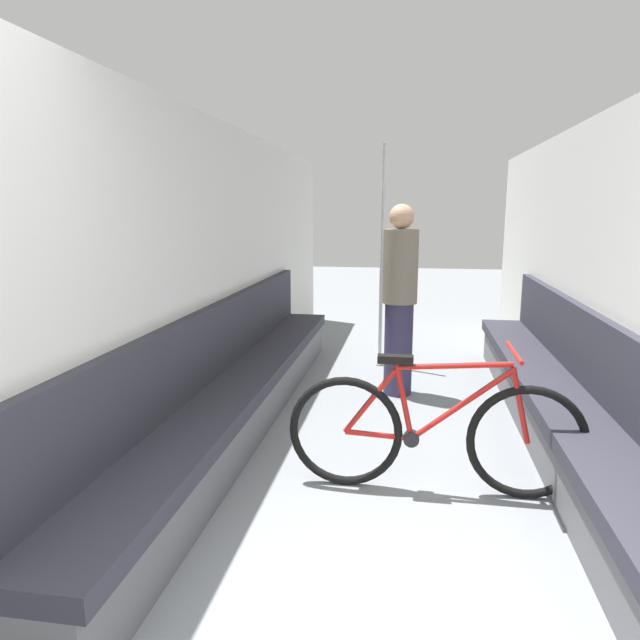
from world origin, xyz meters
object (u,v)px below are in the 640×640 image
(bench_seat_row_left, at_px, (239,390))
(bench_seat_row_right, at_px, (564,407))
(passenger_standing, at_px, (399,298))
(grab_pole_near, at_px, (382,261))
(bicycle, at_px, (434,433))

(bench_seat_row_left, height_order, bench_seat_row_right, same)
(bench_seat_row_right, height_order, passenger_standing, passenger_standing)
(bench_seat_row_left, xyz_separation_m, grab_pole_near, (0.93, 1.92, 0.80))
(bicycle, relative_size, grab_pole_near, 0.75)
(bench_seat_row_right, height_order, bicycle, bench_seat_row_right)
(bench_seat_row_right, relative_size, bicycle, 2.92)
(bench_seat_row_left, xyz_separation_m, bench_seat_row_right, (2.29, 0.00, 0.00))
(bench_seat_row_left, bearing_deg, grab_pole_near, 64.02)
(grab_pole_near, xyz_separation_m, passenger_standing, (0.21, -0.91, -0.24))
(bench_seat_row_right, bearing_deg, bench_seat_row_left, 180.00)
(passenger_standing, bearing_deg, bench_seat_row_right, -1.18)
(bicycle, distance_m, passenger_standing, 1.86)
(bench_seat_row_left, relative_size, bench_seat_row_right, 1.00)
(bench_seat_row_right, xyz_separation_m, grab_pole_near, (-1.35, 1.92, 0.80))
(bench_seat_row_right, relative_size, grab_pole_near, 2.19)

